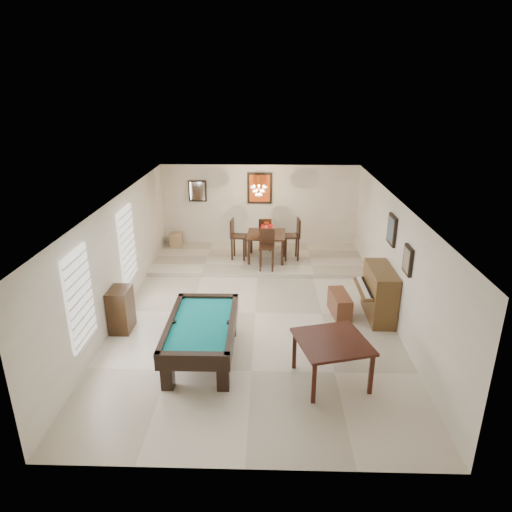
{
  "coord_description": "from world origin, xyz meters",
  "views": [
    {
      "loc": [
        0.28,
        -9.22,
        4.85
      ],
      "look_at": [
        0.0,
        0.6,
        1.15
      ],
      "focal_mm": 32.0,
      "sensor_mm": 36.0,
      "label": 1
    }
  ],
  "objects_px": {
    "flower_vase": "(266,225)",
    "square_table": "(331,360)",
    "dining_chair_east": "(291,239)",
    "upright_piano": "(373,293)",
    "apothecary_chest": "(121,309)",
    "pool_table": "(202,341)",
    "dining_chair_south": "(267,250)",
    "dining_chair_north": "(265,234)",
    "chandelier": "(259,187)",
    "piano_bench": "(340,304)",
    "corner_bench": "(176,239)",
    "dining_chair_west": "(239,239)",
    "dining_table": "(266,244)"
  },
  "relations": [
    {
      "from": "flower_vase",
      "to": "corner_bench",
      "type": "distance_m",
      "value": 3.12
    },
    {
      "from": "square_table",
      "to": "pool_table",
      "type": "bearing_deg",
      "value": 165.43
    },
    {
      "from": "dining_chair_north",
      "to": "flower_vase",
      "type": "bearing_deg",
      "value": 92.66
    },
    {
      "from": "dining_chair_south",
      "to": "dining_chair_east",
      "type": "distance_m",
      "value": 1.07
    },
    {
      "from": "dining_chair_west",
      "to": "dining_chair_east",
      "type": "bearing_deg",
      "value": -83.29
    },
    {
      "from": "pool_table",
      "to": "upright_piano",
      "type": "bearing_deg",
      "value": 26.3
    },
    {
      "from": "flower_vase",
      "to": "square_table",
      "type": "bearing_deg",
      "value": -78.24
    },
    {
      "from": "flower_vase",
      "to": "corner_bench",
      "type": "xyz_separation_m",
      "value": [
        -2.82,
        1.07,
        -0.8
      ]
    },
    {
      "from": "upright_piano",
      "to": "dining_chair_north",
      "type": "relative_size",
      "value": 1.34
    },
    {
      "from": "dining_chair_east",
      "to": "pool_table",
      "type": "bearing_deg",
      "value": -26.45
    },
    {
      "from": "corner_bench",
      "to": "chandelier",
      "type": "distance_m",
      "value": 3.35
    },
    {
      "from": "upright_piano",
      "to": "dining_chair_north",
      "type": "height_order",
      "value": "dining_chair_north"
    },
    {
      "from": "pool_table",
      "to": "dining_chair_west",
      "type": "relative_size",
      "value": 1.94
    },
    {
      "from": "chandelier",
      "to": "dining_chair_west",
      "type": "bearing_deg",
      "value": -173.13
    },
    {
      "from": "upright_piano",
      "to": "dining_table",
      "type": "relative_size",
      "value": 1.28
    },
    {
      "from": "piano_bench",
      "to": "chandelier",
      "type": "height_order",
      "value": "chandelier"
    },
    {
      "from": "corner_bench",
      "to": "chandelier",
      "type": "bearing_deg",
      "value": -20.7
    },
    {
      "from": "apothecary_chest",
      "to": "dining_chair_west",
      "type": "bearing_deg",
      "value": 60.77
    },
    {
      "from": "chandelier",
      "to": "dining_chair_north",
      "type": "bearing_deg",
      "value": 75.22
    },
    {
      "from": "dining_chair_east",
      "to": "apothecary_chest",
      "type": "bearing_deg",
      "value": -49.11
    },
    {
      "from": "dining_chair_east",
      "to": "piano_bench",
      "type": "bearing_deg",
      "value": 10.99
    },
    {
      "from": "dining_chair_west",
      "to": "dining_chair_east",
      "type": "xyz_separation_m",
      "value": [
        1.5,
        -0.0,
        0.02
      ]
    },
    {
      "from": "square_table",
      "to": "dining_chair_east",
      "type": "distance_m",
      "value": 5.63
    },
    {
      "from": "dining_chair_south",
      "to": "upright_piano",
      "type": "bearing_deg",
      "value": -43.59
    },
    {
      "from": "dining_chair_west",
      "to": "dining_table",
      "type": "bearing_deg",
      "value": -84.79
    },
    {
      "from": "dining_chair_east",
      "to": "upright_piano",
      "type": "bearing_deg",
      "value": 21.38
    },
    {
      "from": "upright_piano",
      "to": "dining_chair_south",
      "type": "height_order",
      "value": "dining_chair_south"
    },
    {
      "from": "square_table",
      "to": "flower_vase",
      "type": "distance_m",
      "value": 5.75
    },
    {
      "from": "apothecary_chest",
      "to": "flower_vase",
      "type": "xyz_separation_m",
      "value": [
        3.0,
        3.93,
        0.66
      ]
    },
    {
      "from": "upright_piano",
      "to": "corner_bench",
      "type": "height_order",
      "value": "upright_piano"
    },
    {
      "from": "dining_chair_north",
      "to": "corner_bench",
      "type": "bearing_deg",
      "value": -6.62
    },
    {
      "from": "upright_piano",
      "to": "dining_chair_east",
      "type": "distance_m",
      "value": 3.63
    },
    {
      "from": "dining_chair_west",
      "to": "pool_table",
      "type": "bearing_deg",
      "value": -177.56
    },
    {
      "from": "pool_table",
      "to": "dining_chair_south",
      "type": "distance_m",
      "value": 4.36
    },
    {
      "from": "upright_piano",
      "to": "apothecary_chest",
      "type": "distance_m",
      "value": 5.42
    },
    {
      "from": "piano_bench",
      "to": "dining_chair_west",
      "type": "relative_size",
      "value": 0.78
    },
    {
      "from": "corner_bench",
      "to": "chandelier",
      "type": "height_order",
      "value": "chandelier"
    },
    {
      "from": "dining_chair_west",
      "to": "dining_chair_south",
      "type": "bearing_deg",
      "value": -128.5
    },
    {
      "from": "pool_table",
      "to": "piano_bench",
      "type": "xyz_separation_m",
      "value": [
        2.83,
        1.85,
        -0.13
      ]
    },
    {
      "from": "dining_chair_south",
      "to": "dining_chair_west",
      "type": "bearing_deg",
      "value": 136.83
    },
    {
      "from": "dining_table",
      "to": "dining_chair_east",
      "type": "relative_size",
      "value": 0.89
    },
    {
      "from": "square_table",
      "to": "dining_table",
      "type": "height_order",
      "value": "dining_table"
    },
    {
      "from": "pool_table",
      "to": "apothecary_chest",
      "type": "xyz_separation_m",
      "value": [
        -1.84,
        1.05,
        0.09
      ]
    },
    {
      "from": "piano_bench",
      "to": "flower_vase",
      "type": "height_order",
      "value": "flower_vase"
    },
    {
      "from": "pool_table",
      "to": "chandelier",
      "type": "height_order",
      "value": "chandelier"
    },
    {
      "from": "square_table",
      "to": "apothecary_chest",
      "type": "distance_m",
      "value": 4.48
    },
    {
      "from": "upright_piano",
      "to": "dining_table",
      "type": "bearing_deg",
      "value": 126.58
    },
    {
      "from": "flower_vase",
      "to": "chandelier",
      "type": "bearing_deg",
      "value": 158.39
    },
    {
      "from": "dining_chair_north",
      "to": "chandelier",
      "type": "distance_m",
      "value": 1.72
    },
    {
      "from": "piano_bench",
      "to": "flower_vase",
      "type": "xyz_separation_m",
      "value": [
        -1.67,
        3.12,
        0.88
      ]
    }
  ]
}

